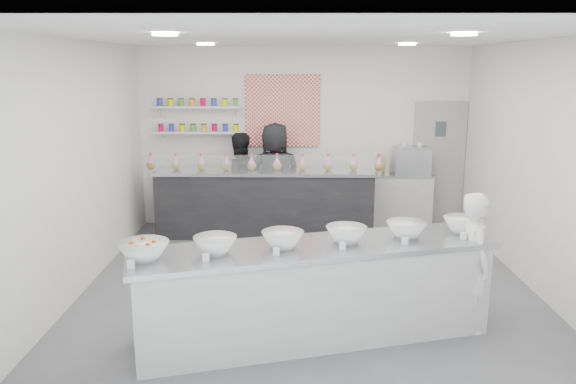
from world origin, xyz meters
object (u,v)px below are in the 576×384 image
object	(u,v)px
back_bar	(265,203)
staff_right	(275,178)
espresso_ledge	(395,201)
espresso_machine	(411,161)
staff_left	(239,182)
woman_prep	(474,262)
prep_counter	(314,292)

from	to	relation	value
back_bar	staff_right	distance (m)	0.48
espresso_ledge	espresso_machine	world-z (taller)	espresso_machine
back_bar	staff_left	world-z (taller)	staff_left
espresso_ledge	woman_prep	xyz separation A→B (m)	(0.11, -3.77, 0.27)
staff_right	espresso_ledge	bearing A→B (deg)	-179.09
woman_prep	staff_left	bearing A→B (deg)	35.50
espresso_machine	staff_left	distance (m)	2.89
espresso_ledge	staff_right	bearing A→B (deg)	-173.10
back_bar	woman_prep	xyz separation A→B (m)	(2.29, -3.25, 0.19)
espresso_ledge	staff_right	world-z (taller)	staff_right
prep_counter	espresso_machine	distance (m)	4.42
espresso_ledge	staff_right	xyz separation A→B (m)	(-2.01, -0.24, 0.45)
espresso_ledge	woman_prep	distance (m)	3.78
prep_counter	espresso_ledge	world-z (taller)	prep_counter
prep_counter	woman_prep	bearing A→B (deg)	-7.16
espresso_machine	woman_prep	size ratio (longest dim) A/B	0.40
espresso_machine	staff_left	world-z (taller)	staff_left
staff_left	prep_counter	bearing A→B (deg)	86.46
prep_counter	staff_left	world-z (taller)	staff_left
back_bar	espresso_machine	bearing A→B (deg)	13.39
espresso_machine	woman_prep	xyz separation A→B (m)	(-0.13, -3.77, -0.41)
prep_counter	back_bar	bearing A→B (deg)	85.66
espresso_ledge	staff_left	bearing A→B (deg)	-176.07
woman_prep	espresso_machine	bearing A→B (deg)	-3.79
espresso_ledge	espresso_machine	bearing A→B (deg)	0.00
espresso_machine	staff_right	distance (m)	2.28
back_bar	staff_right	world-z (taller)	staff_right
prep_counter	staff_right	distance (m)	3.80
espresso_machine	staff_right	bearing A→B (deg)	-173.84
prep_counter	staff_right	size ratio (longest dim) A/B	2.00
espresso_ledge	staff_left	world-z (taller)	staff_left
staff_left	back_bar	bearing A→B (deg)	123.02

